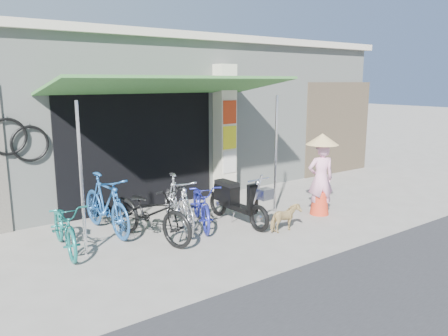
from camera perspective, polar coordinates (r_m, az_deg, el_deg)
ground at (r=7.96m, az=5.45°, el=-8.06°), size 80.00×80.00×0.00m
bicycle_shop at (r=11.84m, az=-11.00°, el=7.22°), size 12.30×5.30×3.66m
shop_pillar at (r=10.02m, az=0.01°, el=4.80°), size 0.42×0.44×3.00m
awning at (r=8.32m, az=-6.58°, el=10.42°), size 4.60×1.88×2.72m
neighbour_right at (r=12.99m, az=14.68°, el=5.04°), size 2.60×0.06×2.60m
bike_teal at (r=7.28m, az=-20.06°, el=-7.17°), size 0.68×1.61×0.82m
bike_blue at (r=7.92m, az=-15.17°, el=-4.54°), size 0.60×1.76×1.04m
bike_black at (r=7.41m, az=-9.58°, el=-5.70°), size 1.16×1.96×0.97m
bike_silver at (r=7.88m, az=-6.02°, el=-4.51°), size 0.79×1.70×0.99m
bike_navy at (r=8.05m, az=-2.94°, el=-4.69°), size 1.13×1.68×0.83m
street_dog at (r=7.84m, az=8.01°, el=-6.52°), size 0.59×0.27×0.49m
moped at (r=8.20m, az=1.59°, el=-4.24°), size 0.48×1.69×0.96m
nun at (r=8.84m, az=12.54°, el=-0.82°), size 0.64×0.64×1.63m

